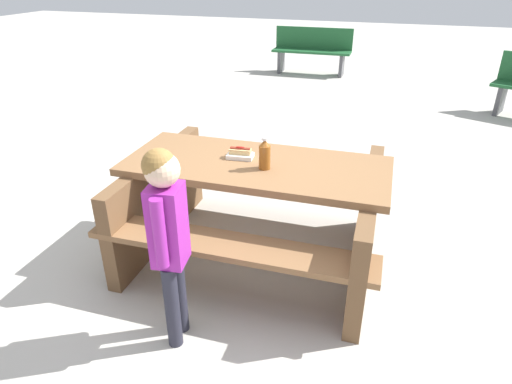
{
  "coord_description": "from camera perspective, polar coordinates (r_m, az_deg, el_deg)",
  "views": [
    {
      "loc": [
        -0.86,
        2.66,
        1.97
      ],
      "look_at": [
        0.0,
        0.0,
        0.52
      ],
      "focal_mm": 31.39,
      "sensor_mm": 36.0,
      "label": 1
    }
  ],
  "objects": [
    {
      "name": "ground_plane",
      "position": [
        3.42,
        0.0,
        -7.83
      ],
      "size": [
        30.0,
        30.0,
        0.0
      ],
      "primitive_type": "plane",
      "color": "#B7B2A8",
      "rests_on": "ground"
    },
    {
      "name": "picnic_table",
      "position": [
        3.19,
        0.0,
        -1.28
      ],
      "size": [
        1.83,
        1.44,
        0.75
      ],
      "color": "brown",
      "rests_on": "ground"
    },
    {
      "name": "child_in_coat",
      "position": [
        2.35,
        -11.2,
        -4.3
      ],
      "size": [
        0.19,
        0.29,
        1.18
      ],
      "color": "#262633",
      "rests_on": "ground"
    },
    {
      "name": "park_bench_near",
      "position": [
        9.16,
        7.18,
        17.55
      ],
      "size": [
        1.5,
        0.42,
        0.85
      ],
      "color": "#1E592D",
      "rests_on": "ground"
    },
    {
      "name": "soda_bottle",
      "position": [
        2.93,
        1.11,
        4.81
      ],
      "size": [
        0.08,
        0.08,
        0.22
      ],
      "color": "brown",
      "rests_on": "picnic_table"
    },
    {
      "name": "hotdog_tray",
      "position": [
        3.12,
        -2.02,
        4.91
      ],
      "size": [
        0.19,
        0.13,
        0.08
      ],
      "color": "white",
      "rests_on": "picnic_table"
    }
  ]
}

